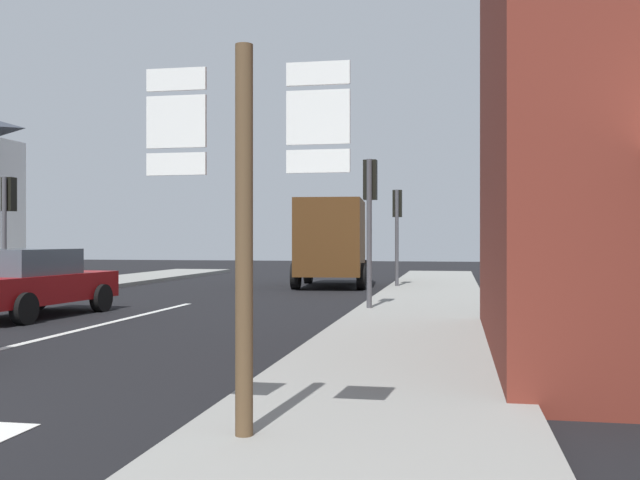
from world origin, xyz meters
TOP-DOWN VIEW (x-y plane):
  - ground_plane at (0.00, 10.00)m, footprint 80.00×80.00m
  - sidewalk_right at (6.09, 8.00)m, footprint 2.96×44.00m
  - lane_centre_stripe at (0.00, 6.00)m, footprint 0.16×12.00m
  - sedan_far at (-2.24, 8.35)m, footprint 2.25×4.33m
  - delivery_truck at (2.52, 19.47)m, footprint 2.80×5.15m
  - route_sign_post at (5.18, -0.38)m, footprint 1.66×0.14m
  - traffic_light_near_right at (4.91, 10.46)m, footprint 0.30×0.49m
  - traffic_light_far_right at (4.91, 18.29)m, footprint 0.30×0.49m
  - traffic_light_near_left at (-4.91, 11.56)m, footprint 0.30×0.49m

SIDE VIEW (x-z plane):
  - ground_plane at x=0.00m, z-range 0.00..0.00m
  - lane_centre_stripe at x=0.00m, z-range 0.00..0.01m
  - sidewalk_right at x=6.09m, z-range 0.00..0.14m
  - sedan_far at x=-2.24m, z-range 0.03..1.50m
  - delivery_truck at x=2.52m, z-range 0.13..3.18m
  - route_sign_post at x=5.18m, z-range 0.31..3.51m
  - traffic_light_far_right at x=4.91m, z-range 0.80..4.12m
  - traffic_light_near_left at x=-4.91m, z-range 0.80..4.13m
  - traffic_light_near_right at x=4.91m, z-range 0.84..4.32m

